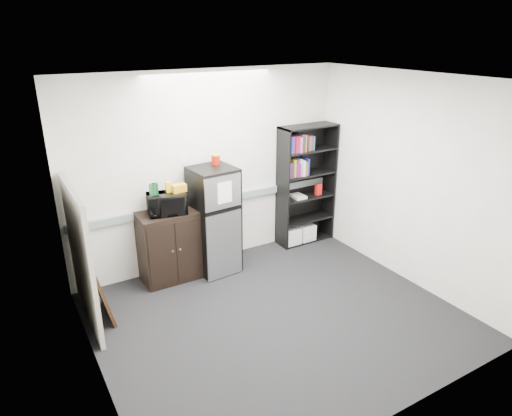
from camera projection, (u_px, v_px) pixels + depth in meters
The scene contains 18 objects.
floor at pixel (277, 317), 5.36m from camera, with size 4.00×4.00×0.00m, color black.
wall_back at pixel (210, 170), 6.28m from camera, with size 4.00×0.02×2.70m, color white.
wall_right at pixel (410, 181), 5.82m from camera, with size 0.02×3.50×2.70m, color white.
wall_left at pixel (85, 254), 3.92m from camera, with size 0.02×3.50×2.70m, color white.
ceiling at pixel (282, 80), 4.38m from camera, with size 4.00×3.50×0.02m, color white.
electrical_raceway at pixel (212, 201), 6.42m from camera, with size 3.92×0.05×0.10m, color gray.
wall_note at pixel (185, 160), 6.03m from camera, with size 0.14×0.00×0.10m, color white.
bookshelf at pixel (305, 183), 6.98m from camera, with size 0.90×0.34×1.85m.
cubicle_partition at pixel (81, 257), 5.03m from camera, with size 0.06×1.30×1.62m.
cabinet at pixel (170, 246), 6.05m from camera, with size 0.76×0.51×0.95m.
microwave at pixel (167, 204), 5.81m from camera, with size 0.48×0.32×0.27m, color black.
snack_box_a at pixel (152, 189), 5.69m from camera, with size 0.07×0.05×0.15m, color #185528.
snack_box_b at pixel (155, 189), 5.70m from camera, with size 0.07×0.05×0.15m, color #0B3318.
snack_box_c at pixel (169, 187), 5.79m from camera, with size 0.07×0.05×0.14m, color yellow.
snack_bag at pixel (179, 188), 5.81m from camera, with size 0.18×0.10×0.10m, color orange.
refrigerator at pixel (215, 220), 6.18m from camera, with size 0.60×0.63×1.48m.
coffee_can at pixel (216, 159), 6.04m from camera, with size 0.12×0.12×0.16m.
framed_poster at pixel (98, 287), 5.23m from camera, with size 0.20×0.62×0.79m.
Camera 1 is at (-2.52, -3.77, 3.14)m, focal length 32.00 mm.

